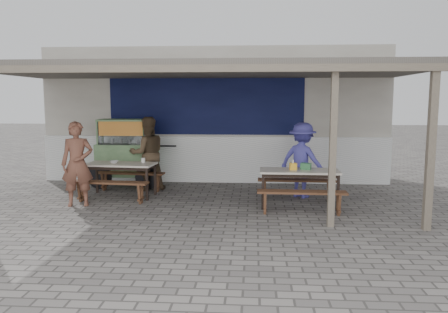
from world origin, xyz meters
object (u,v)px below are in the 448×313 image
table_left (121,167)px  bench_right_wall (297,184)px  condiment_jar (143,160)px  bench_left_wall (130,177)px  patron_wall_side (148,154)px  table_right (299,174)px  condiment_bowl (114,162)px  donation_box (306,166)px  vendor_cart (126,150)px  patron_street_side (77,164)px  bench_right_street (302,197)px  bench_left_street (110,187)px  tissue_box (293,166)px  patron_right_table (302,160)px

table_left → bench_right_wall: size_ratio=0.93×
condiment_jar → bench_left_wall: bearing=136.8°
bench_left_wall → patron_wall_side: size_ratio=0.93×
bench_right_wall → table_right: bearing=-90.0°
table_left → condiment_bowl: (-0.16, 0.06, 0.10)m
donation_box → bench_left_wall: bearing=163.2°
vendor_cart → condiment_jar: size_ratio=20.90×
donation_box → condiment_jar: (-3.53, 0.80, -0.02)m
bench_left_wall → table_right: (3.81, -1.26, 0.33)m
condiment_jar → donation_box: bearing=-12.7°
patron_street_side → patron_wall_side: 1.96m
patron_street_side → donation_box: bearing=-10.8°
table_right → condiment_jar: bearing=166.7°
patron_wall_side → table_left: bearing=38.4°
bench_right_street → patron_street_side: (-4.46, 0.41, 0.51)m
table_left → bench_right_street: bearing=-14.1°
bench_right_street → donation_box: 0.85m
condiment_jar → vendor_cart: bearing=124.3°
table_left → bench_left_street: 0.68m
condiment_bowl → patron_street_side: bearing=-115.8°
condiment_bowl → donation_box: bearing=-9.0°
bench_left_wall → condiment_jar: bearing=-38.7°
tissue_box → donation_box: size_ratio=0.68×
table_right → patron_right_table: size_ratio=0.95×
vendor_cart → patron_street_side: (-0.41, -2.05, -0.05)m
table_left → patron_wall_side: size_ratio=0.89×
patron_right_table → tissue_box: patron_right_table is taller
vendor_cart → bench_right_street: bearing=-32.4°
bench_left_wall → patron_wall_side: bearing=32.5°
bench_left_wall → patron_right_table: (3.96, -0.36, 0.48)m
bench_right_wall → patron_wall_side: patron_wall_side is taller
bench_right_street → donation_box: bearing=79.0°
vendor_cart → patron_street_side: size_ratio=1.22×
vendor_cart → condiment_bowl: (0.05, -1.12, -0.13)m
table_left → condiment_jar: (0.46, 0.20, 0.13)m
bench_left_wall → patron_street_side: size_ratio=0.95×
table_left → bench_left_wall: table_left is taller
patron_right_table → patron_wall_side: bearing=24.2°
tissue_box → patron_street_side: bearing=-176.8°
table_left → condiment_bowl: 0.20m
bench_left_street → condiment_jar: size_ratio=16.20×
donation_box → vendor_cart: bearing=157.0°
bench_right_street → table_left: bearing=162.6°
bench_left_street → condiment_bowl: (-0.11, 0.65, 0.43)m
table_left → condiment_jar: bearing=27.4°
bench_right_wall → vendor_cart: (-4.07, 1.24, 0.56)m
bench_left_wall → table_left: bearing=-90.0°
bench_right_street → condiment_bowl: size_ratio=8.70×
vendor_cart → condiment_jar: vendor_cart is taller
table_left → vendor_cart: size_ratio=0.74×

